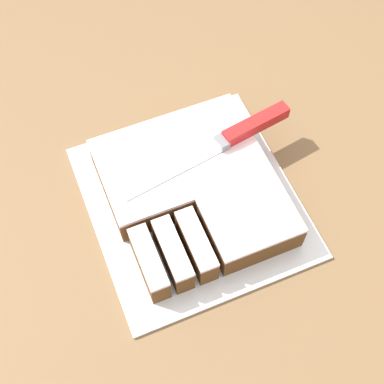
# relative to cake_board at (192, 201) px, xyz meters

# --- Properties ---
(ground_plane) EXTENTS (8.00, 8.00, 0.00)m
(ground_plane) POSITION_rel_cake_board_xyz_m (-0.01, 0.10, -0.92)
(ground_plane) COLOR #7F705B
(countertop) EXTENTS (1.40, 1.10, 0.91)m
(countertop) POSITION_rel_cake_board_xyz_m (-0.01, 0.10, -0.46)
(countertop) COLOR brown
(countertop) RESTS_ON ground_plane
(cake_board) EXTENTS (0.33, 0.35, 0.01)m
(cake_board) POSITION_rel_cake_board_xyz_m (0.00, 0.00, 0.00)
(cake_board) COLOR silver
(cake_board) RESTS_ON countertop
(cake) EXTENTS (0.26, 0.28, 0.06)m
(cake) POSITION_rel_cake_board_xyz_m (0.00, 0.01, 0.03)
(cake) COLOR brown
(cake) RESTS_ON cake_board
(knife) EXTENTS (0.31, 0.07, 0.02)m
(knife) POSITION_rel_cake_board_xyz_m (0.11, 0.05, 0.07)
(knife) COLOR silver
(knife) RESTS_ON cake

